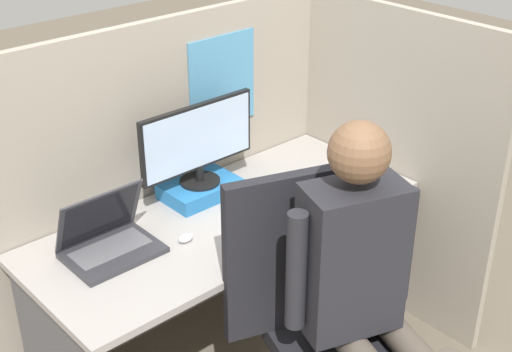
{
  "coord_description": "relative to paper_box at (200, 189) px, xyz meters",
  "views": [
    {
      "loc": [
        -1.58,
        -1.6,
        2.22
      ],
      "look_at": [
        0.01,
        0.17,
        0.97
      ],
      "focal_mm": 50.0,
      "sensor_mm": 36.0,
      "label": 1
    }
  ],
  "objects": [
    {
      "name": "person",
      "position": [
        -0.02,
        -0.94,
        0.03
      ],
      "size": [
        0.47,
        0.52,
        1.36
      ],
      "color": "brown",
      "rests_on": "ground"
    },
    {
      "name": "paper_box",
      "position": [
        0.0,
        0.0,
        0.0
      ],
      "size": [
        0.32,
        0.22,
        0.07
      ],
      "color": "#236BAD",
      "rests_on": "desk"
    },
    {
      "name": "monitor",
      "position": [
        0.0,
        0.0,
        0.23
      ],
      "size": [
        0.56,
        0.17,
        0.35
      ],
      "color": "black",
      "rests_on": "paper_box"
    },
    {
      "name": "desk",
      "position": [
        -0.03,
        -0.2,
        -0.2
      ],
      "size": [
        1.66,
        0.7,
        0.72
      ],
      "color": "#9E9993",
      "rests_on": "ground"
    },
    {
      "name": "office_chair",
      "position": [
        -0.08,
        -0.78,
        -0.19
      ],
      "size": [
        0.6,
        0.64,
        1.11
      ],
      "color": "black",
      "rests_on": "ground"
    },
    {
      "name": "laptop",
      "position": [
        -0.52,
        -0.12,
        0.02
      ],
      "size": [
        0.34,
        0.25,
        0.25
      ],
      "color": "#2D2D33",
      "rests_on": "desk"
    },
    {
      "name": "carrot_toy",
      "position": [
        0.35,
        -0.42,
        -0.01
      ],
      "size": [
        0.04,
        0.15,
        0.04
      ],
      "color": "orange",
      "rests_on": "desk"
    },
    {
      "name": "cubicle_panel_right",
      "position": [
        0.82,
        -0.27,
        -0.02
      ],
      "size": [
        0.04,
        1.34,
        1.47
      ],
      "color": "gray",
      "rests_on": "ground"
    },
    {
      "name": "mouse",
      "position": [
        -0.27,
        -0.25,
        -0.02
      ],
      "size": [
        0.06,
        0.04,
        0.03
      ],
      "color": "silver",
      "rests_on": "desk"
    },
    {
      "name": "cubicle_panel_back",
      "position": [
        -0.03,
        0.17,
        -0.01
      ],
      "size": [
        2.16,
        0.05,
        1.47
      ],
      "color": "gray",
      "rests_on": "ground"
    },
    {
      "name": "stapler",
      "position": [
        0.74,
        -0.2,
        -0.01
      ],
      "size": [
        0.04,
        0.14,
        0.05
      ],
      "color": "#A31919",
      "rests_on": "desk"
    }
  ]
}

